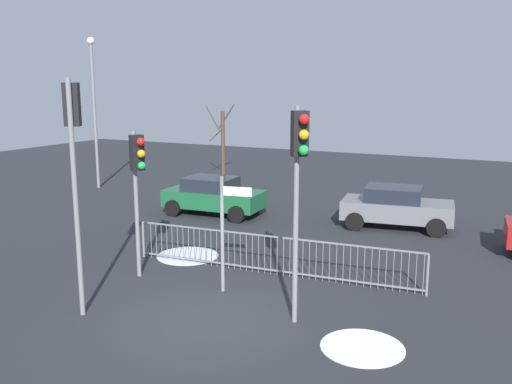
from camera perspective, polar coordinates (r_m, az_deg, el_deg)
The scene contains 12 objects.
ground_plane at distance 12.24m, azimuth -5.00°, elevation -13.05°, with size 60.00×60.00×0.00m, color #26282D.
traffic_light_foreground_left at distance 11.04m, azimuth 4.47°, elevation 2.56°, with size 0.46×0.48×4.60m.
traffic_light_rear_right at distance 14.27m, azimuth -12.20°, elevation 2.10°, with size 0.53×0.41×3.86m.
traffic_light_foreground_right at distance 12.23m, azimuth -18.38°, elevation 4.67°, with size 0.42×0.52×5.14m.
direction_sign_post at distance 13.26m, azimuth -3.26°, elevation -3.72°, with size 0.78×0.20×2.87m.
pedestrian_guard_railing at distance 14.72m, azimuth 1.55°, elevation -6.49°, with size 8.07×0.64×1.07m.
car_green_far at distance 21.39m, azimuth -4.46°, elevation -0.35°, with size 3.90×2.13×1.47m.
car_grey_trailing at distance 20.00m, azimuth 14.33°, elevation -1.47°, with size 4.00×2.37×1.47m.
street_lamp at distance 27.72m, azimuth -16.49°, elevation 9.34°, with size 0.36×0.36×7.19m.
bare_tree_left at distance 29.51m, azimuth -3.50°, elevation 5.27°, with size 1.29×1.42×3.98m.
snow_patch_kerb at distance 16.51m, azimuth -7.10°, elevation -6.58°, with size 1.82×1.82×0.01m, color silver.
snow_patch_island at distance 11.22m, azimuth 10.99°, elevation -15.55°, with size 1.63×1.63×0.01m, color white.
Camera 1 is at (5.90, -9.49, 5.00)m, focal length 38.54 mm.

